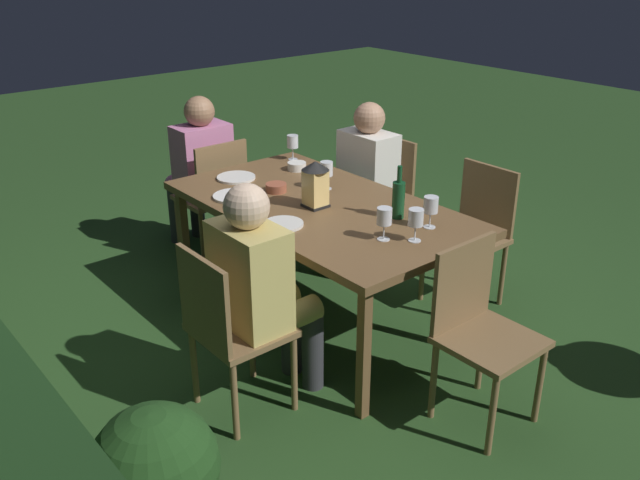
{
  "coord_description": "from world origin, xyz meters",
  "views": [
    {
      "loc": [
        -2.76,
        2.3,
        2.13
      ],
      "look_at": [
        0.0,
        0.0,
        0.53
      ],
      "focal_mm": 38.17,
      "sensor_mm": 36.0,
      "label": 1
    }
  ],
  "objects_px": {
    "person_in_cream": "(361,179)",
    "plate_c": "(283,224)",
    "chair_side_right_a": "(228,326)",
    "lantern_centerpiece": "(315,182)",
    "chair_head_far": "(215,194)",
    "wine_glass_c": "(384,218)",
    "green_bottle_on_table": "(398,199)",
    "plate_b": "(236,178)",
    "wine_glass_e": "(326,170)",
    "person_in_mustard": "(262,284)",
    "plate_a": "(234,196)",
    "chair_side_left_a": "(474,229)",
    "wine_glass_b": "(293,143)",
    "chair_head_near": "(480,326)",
    "bowl_olives": "(276,187)",
    "wine_glass_d": "(431,206)",
    "person_in_pink": "(199,166)",
    "chair_side_left_b": "(381,194)",
    "bowl_bread": "(297,166)",
    "wine_glass_a": "(416,219)",
    "dining_table": "(320,212)"
  },
  "relations": [
    {
      "from": "chair_side_left_b",
      "to": "person_in_mustard",
      "type": "xyz_separation_m",
      "value": [
        -0.82,
        1.59,
        0.15
      ]
    },
    {
      "from": "wine_glass_a",
      "to": "plate_a",
      "type": "xyz_separation_m",
      "value": [
        1.1,
        0.35,
        -0.11
      ]
    },
    {
      "from": "person_in_cream",
      "to": "plate_a",
      "type": "distance_m",
      "value": 1.02
    },
    {
      "from": "wine_glass_e",
      "to": "lantern_centerpiece",
      "type": "bearing_deg",
      "value": 127.96
    },
    {
      "from": "chair_side_left_a",
      "to": "wine_glass_b",
      "type": "relative_size",
      "value": 5.15
    },
    {
      "from": "green_bottle_on_table",
      "to": "wine_glass_d",
      "type": "distance_m",
      "value": 0.2
    },
    {
      "from": "person_in_cream",
      "to": "chair_side_left_a",
      "type": "height_order",
      "value": "person_in_cream"
    },
    {
      "from": "chair_head_near",
      "to": "plate_b",
      "type": "xyz_separation_m",
      "value": [
        1.83,
        0.12,
        0.27
      ]
    },
    {
      "from": "chair_side_left_a",
      "to": "plate_b",
      "type": "xyz_separation_m",
      "value": [
        1.08,
        1.02,
        0.27
      ]
    },
    {
      "from": "chair_side_left_a",
      "to": "bowl_olives",
      "type": "xyz_separation_m",
      "value": [
        0.73,
        0.96,
        0.29
      ]
    },
    {
      "from": "chair_side_right_a",
      "to": "wine_glass_a",
      "type": "relative_size",
      "value": 5.15
    },
    {
      "from": "person_in_pink",
      "to": "wine_glass_e",
      "type": "height_order",
      "value": "person_in_pink"
    },
    {
      "from": "bowl_bread",
      "to": "chair_head_far",
      "type": "bearing_deg",
      "value": 25.17
    },
    {
      "from": "chair_side_right_a",
      "to": "lantern_centerpiece",
      "type": "relative_size",
      "value": 3.28
    },
    {
      "from": "lantern_centerpiece",
      "to": "wine_glass_e",
      "type": "bearing_deg",
      "value": -52.04
    },
    {
      "from": "person_in_mustard",
      "to": "plate_a",
      "type": "distance_m",
      "value": 0.9
    },
    {
      "from": "person_in_cream",
      "to": "person_in_mustard",
      "type": "bearing_deg",
      "value": 120.32
    },
    {
      "from": "chair_head_far",
      "to": "wine_glass_b",
      "type": "height_order",
      "value": "wine_glass_b"
    },
    {
      "from": "person_in_pink",
      "to": "lantern_centerpiece",
      "type": "xyz_separation_m",
      "value": [
        -1.37,
        0.05,
        0.26
      ]
    },
    {
      "from": "dining_table",
      "to": "wine_glass_c",
      "type": "relative_size",
      "value": 10.74
    },
    {
      "from": "lantern_centerpiece",
      "to": "bowl_olives",
      "type": "bearing_deg",
      "value": 3.66
    },
    {
      "from": "plate_a",
      "to": "plate_c",
      "type": "height_order",
      "value": "same"
    },
    {
      "from": "wine_glass_c",
      "to": "plate_b",
      "type": "bearing_deg",
      "value": 2.17
    },
    {
      "from": "lantern_centerpiece",
      "to": "plate_b",
      "type": "bearing_deg",
      "value": 6.19
    },
    {
      "from": "chair_head_far",
      "to": "wine_glass_c",
      "type": "distance_m",
      "value": 1.78
    },
    {
      "from": "wine_glass_b",
      "to": "plate_b",
      "type": "distance_m",
      "value": 0.54
    },
    {
      "from": "plate_a",
      "to": "bowl_olives",
      "type": "bearing_deg",
      "value": -107.4
    },
    {
      "from": "dining_table",
      "to": "wine_glass_c",
      "type": "distance_m",
      "value": 0.61
    },
    {
      "from": "bowl_olives",
      "to": "lantern_centerpiece",
      "type": "bearing_deg",
      "value": -176.34
    },
    {
      "from": "person_in_pink",
      "to": "wine_glass_a",
      "type": "distance_m",
      "value": 2.06
    },
    {
      "from": "chair_side_right_a",
      "to": "lantern_centerpiece",
      "type": "xyz_separation_m",
      "value": [
        0.39,
        -0.85,
        0.41
      ]
    },
    {
      "from": "chair_head_near",
      "to": "bowl_olives",
      "type": "bearing_deg",
      "value": 2.72
    },
    {
      "from": "person_in_cream",
      "to": "bowl_bread",
      "type": "distance_m",
      "value": 0.47
    },
    {
      "from": "wine_glass_a",
      "to": "wine_glass_d",
      "type": "height_order",
      "value": "same"
    },
    {
      "from": "chair_side_left_b",
      "to": "lantern_centerpiece",
      "type": "distance_m",
      "value": 1.11
    },
    {
      "from": "chair_head_near",
      "to": "wine_glass_c",
      "type": "distance_m",
      "value": 0.69
    },
    {
      "from": "wine_glass_d",
      "to": "person_in_cream",
      "type": "bearing_deg",
      "value": -24.88
    },
    {
      "from": "green_bottle_on_table",
      "to": "plate_c",
      "type": "distance_m",
      "value": 0.63
    },
    {
      "from": "green_bottle_on_table",
      "to": "chair_side_right_a",
      "type": "bearing_deg",
      "value": 89.01
    },
    {
      "from": "person_in_cream",
      "to": "chair_head_far",
      "type": "xyz_separation_m",
      "value": [
        0.75,
        0.7,
        -0.15
      ]
    },
    {
      "from": "green_bottle_on_table",
      "to": "plate_b",
      "type": "relative_size",
      "value": 1.21
    },
    {
      "from": "person_in_cream",
      "to": "plate_c",
      "type": "distance_m",
      "value": 1.18
    },
    {
      "from": "wine_glass_a",
      "to": "wine_glass_e",
      "type": "bearing_deg",
      "value": -10.34
    },
    {
      "from": "lantern_centerpiece",
      "to": "wine_glass_a",
      "type": "bearing_deg",
      "value": -173.26
    },
    {
      "from": "chair_head_far",
      "to": "plate_b",
      "type": "relative_size",
      "value": 3.62
    },
    {
      "from": "person_in_pink",
      "to": "wine_glass_e",
      "type": "distance_m",
      "value": 1.22
    },
    {
      "from": "chair_side_right_a",
      "to": "person_in_mustard",
      "type": "bearing_deg",
      "value": -90.0
    },
    {
      "from": "dining_table",
      "to": "bowl_olives",
      "type": "height_order",
      "value": "bowl_olives"
    },
    {
      "from": "chair_side_right_a",
      "to": "chair_side_left_a",
      "type": "height_order",
      "value": "same"
    },
    {
      "from": "wine_glass_e",
      "to": "plate_a",
      "type": "distance_m",
      "value": 0.57
    }
  ]
}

